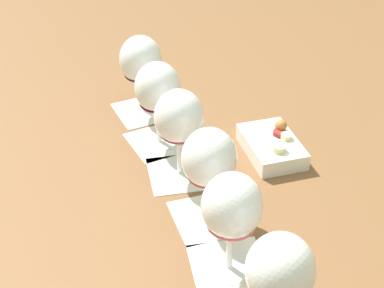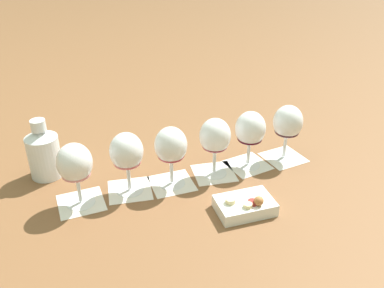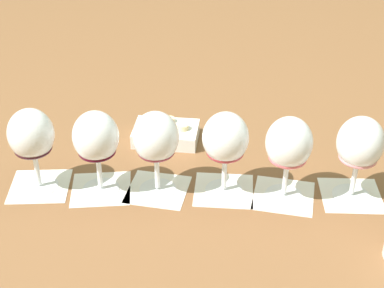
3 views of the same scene
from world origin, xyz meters
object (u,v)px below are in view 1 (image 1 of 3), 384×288
object	(u,v)px
wine_glass_0	(280,274)
wine_glass_2	(209,162)
wine_glass_4	(158,91)
wine_glass_5	(141,63)
wine_glass_3	(179,121)
wine_glass_1	(232,210)
snack_dish	(272,146)

from	to	relation	value
wine_glass_0	wine_glass_2	world-z (taller)	same
wine_glass_4	wine_glass_5	xyz separation A→B (m)	(0.11, -0.07, -0.00)
wine_glass_0	wine_glass_3	distance (m)	0.38
wine_glass_0	wine_glass_2	distance (m)	0.25
wine_glass_2	wine_glass_4	world-z (taller)	same
wine_glass_1	wine_glass_5	size ratio (longest dim) A/B	1.00
wine_glass_2	snack_dish	world-z (taller)	wine_glass_2
wine_glass_2	wine_glass_4	xyz separation A→B (m)	(0.21, -0.12, 0.00)
wine_glass_2	snack_dish	xyz separation A→B (m)	(0.02, -0.23, -0.10)
wine_glass_0	snack_dish	world-z (taller)	wine_glass_0
wine_glass_3	snack_dish	world-z (taller)	wine_glass_3
wine_glass_1	wine_glass_4	distance (m)	0.36
wine_glass_2	wine_glass_3	size ratio (longest dim) A/B	1.00
wine_glass_0	wine_glass_5	bearing A→B (deg)	-30.94
wine_glass_2	wine_glass_3	world-z (taller)	same
wine_glass_5	wine_glass_0	bearing A→B (deg)	149.06
wine_glass_0	wine_glass_1	world-z (taller)	same
wine_glass_4	snack_dish	distance (m)	0.24
wine_glass_2	wine_glass_5	xyz separation A→B (m)	(0.32, -0.19, 0.00)
wine_glass_4	wine_glass_2	bearing A→B (deg)	150.87
wine_glass_2	wine_glass_4	bearing A→B (deg)	-29.13
snack_dish	wine_glass_1	bearing A→B (deg)	110.68
wine_glass_1	wine_glass_4	xyz separation A→B (m)	(0.31, -0.19, 0.00)
wine_glass_3	wine_glass_4	xyz separation A→B (m)	(0.10, -0.06, 0.00)
wine_glass_0	wine_glass_2	xyz separation A→B (m)	(0.21, -0.13, -0.00)
wine_glass_3	snack_dish	xyz separation A→B (m)	(-0.10, -0.16, -0.10)
wine_glass_5	snack_dish	world-z (taller)	wine_glass_5
wine_glass_3	wine_glass_1	bearing A→B (deg)	147.24
wine_glass_1	snack_dish	size ratio (longest dim) A/B	1.01
wine_glass_5	wine_glass_2	bearing A→B (deg)	149.77
wine_glass_3	wine_glass_5	xyz separation A→B (m)	(0.20, -0.12, 0.00)
wine_glass_0	snack_dish	size ratio (longest dim) A/B	1.01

